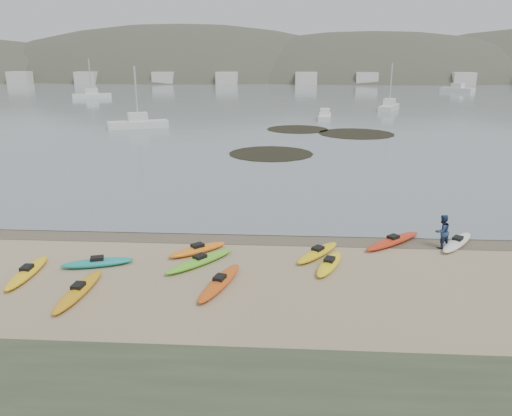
{
  "coord_description": "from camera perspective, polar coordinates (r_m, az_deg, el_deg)",
  "views": [
    {
      "loc": [
        1.52,
        -24.3,
        8.92
      ],
      "look_at": [
        0.0,
        0.0,
        1.5
      ],
      "focal_mm": 35.0,
      "sensor_mm": 36.0,
      "label": 1
    }
  ],
  "objects": [
    {
      "name": "kelp_mats",
      "position": [
        57.91,
        6.73,
        8.0
      ],
      "size": [
        18.31,
        24.72,
        0.04
      ],
      "color": "black",
      "rests_on": "water"
    },
    {
      "name": "far_town",
      "position": [
        169.5,
        5.27,
        14.54
      ],
      "size": [
        199.0,
        5.0,
        4.0
      ],
      "color": "beige",
      "rests_on": "ground"
    },
    {
      "name": "water",
      "position": [
        324.43,
        3.44,
        15.34
      ],
      "size": [
        1200.0,
        1200.0,
        0.0
      ],
      "primitive_type": "plane",
      "color": "slate",
      "rests_on": "ground"
    },
    {
      "name": "moored_boats",
      "position": [
        101.05,
        4.89,
        12.14
      ],
      "size": [
        95.62,
        79.56,
        1.21
      ],
      "color": "silver",
      "rests_on": "ground"
    },
    {
      "name": "kayaks",
      "position": [
        22.38,
        -1.95,
        -6.07
      ],
      "size": [
        21.01,
        9.9,
        0.34
      ],
      "color": "#D35012",
      "rests_on": "ground"
    },
    {
      "name": "far_hills",
      "position": [
        222.92,
        13.56,
        10.08
      ],
      "size": [
        550.0,
        135.0,
        80.0
      ],
      "color": "#384235",
      "rests_on": "ground"
    },
    {
      "name": "wet_sand",
      "position": [
        25.65,
        -0.04,
        -3.39
      ],
      "size": [
        60.0,
        60.0,
        0.0
      ],
      "primitive_type": "plane",
      "color": "brown",
      "rests_on": "ground"
    },
    {
      "name": "ground",
      "position": [
        25.93,
        0.0,
        -3.17
      ],
      "size": [
        600.0,
        600.0,
        0.0
      ],
      "primitive_type": "plane",
      "color": "tan",
      "rests_on": "ground"
    },
    {
      "name": "person_east",
      "position": [
        25.64,
        20.51,
        -2.54
      ],
      "size": [
        1.02,
        0.95,
        1.68
      ],
      "primitive_type": "imported",
      "rotation": [
        0.0,
        0.0,
        3.64
      ],
      "color": "navy",
      "rests_on": "ground"
    }
  ]
}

